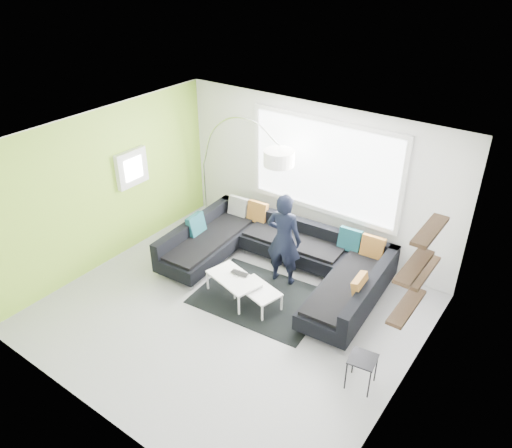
{
  "coord_description": "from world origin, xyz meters",
  "views": [
    {
      "loc": [
        3.94,
        -4.78,
        5.2
      ],
      "look_at": [
        -0.15,
        0.9,
        1.16
      ],
      "focal_mm": 35.0,
      "sensor_mm": 36.0,
      "label": 1
    }
  ],
  "objects_px": {
    "side_table": "(361,372)",
    "laptop": "(238,275)",
    "person": "(284,239)",
    "coffee_table": "(246,291)",
    "arc_lamp": "(204,164)",
    "sectional_sofa": "(275,261)"
  },
  "relations": [
    {
      "from": "side_table",
      "to": "laptop",
      "type": "relative_size",
      "value": 1.5
    },
    {
      "from": "arc_lamp",
      "to": "side_table",
      "type": "xyz_separation_m",
      "value": [
        4.67,
        -2.31,
        -0.99
      ]
    },
    {
      "from": "sectional_sofa",
      "to": "person",
      "type": "xyz_separation_m",
      "value": [
        0.15,
        0.02,
        0.49
      ]
    },
    {
      "from": "arc_lamp",
      "to": "side_table",
      "type": "height_order",
      "value": "arc_lamp"
    },
    {
      "from": "coffee_table",
      "to": "arc_lamp",
      "type": "xyz_separation_m",
      "value": [
        -2.37,
        1.77,
        1.04
      ]
    },
    {
      "from": "arc_lamp",
      "to": "sectional_sofa",
      "type": "bearing_deg",
      "value": -10.68
    },
    {
      "from": "coffee_table",
      "to": "side_table",
      "type": "distance_m",
      "value": 2.37
    },
    {
      "from": "sectional_sofa",
      "to": "person",
      "type": "distance_m",
      "value": 0.51
    },
    {
      "from": "arc_lamp",
      "to": "laptop",
      "type": "bearing_deg",
      "value": -26.85
    },
    {
      "from": "coffee_table",
      "to": "laptop",
      "type": "relative_size",
      "value": 3.65
    },
    {
      "from": "sectional_sofa",
      "to": "coffee_table",
      "type": "relative_size",
      "value": 3.24
    },
    {
      "from": "person",
      "to": "laptop",
      "type": "xyz_separation_m",
      "value": [
        -0.39,
        -0.76,
        -0.44
      ]
    },
    {
      "from": "sectional_sofa",
      "to": "coffee_table",
      "type": "xyz_separation_m",
      "value": [
        -0.03,
        -0.8,
        -0.16
      ]
    },
    {
      "from": "arc_lamp",
      "to": "laptop",
      "type": "relative_size",
      "value": 7.72
    },
    {
      "from": "person",
      "to": "laptop",
      "type": "distance_m",
      "value": 0.96
    },
    {
      "from": "sectional_sofa",
      "to": "coffee_table",
      "type": "bearing_deg",
      "value": -95.85
    },
    {
      "from": "person",
      "to": "coffee_table",
      "type": "bearing_deg",
      "value": 66.57
    },
    {
      "from": "coffee_table",
      "to": "laptop",
      "type": "bearing_deg",
      "value": 176.29
    },
    {
      "from": "arc_lamp",
      "to": "person",
      "type": "xyz_separation_m",
      "value": [
        2.55,
        -0.94,
        -0.39
      ]
    },
    {
      "from": "arc_lamp",
      "to": "coffee_table",
      "type": "bearing_deg",
      "value": -25.47
    },
    {
      "from": "coffee_table",
      "to": "arc_lamp",
      "type": "bearing_deg",
      "value": 157.93
    },
    {
      "from": "sectional_sofa",
      "to": "side_table",
      "type": "distance_m",
      "value": 2.64
    }
  ]
}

